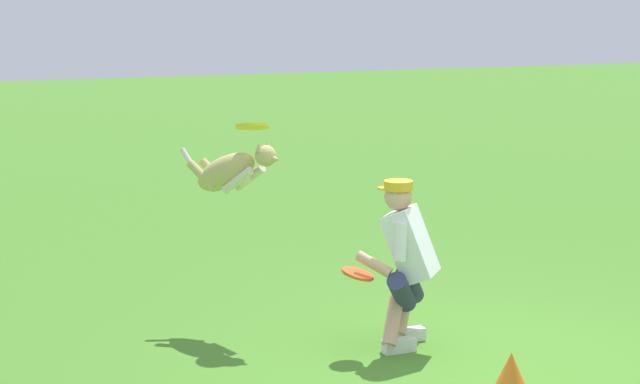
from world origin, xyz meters
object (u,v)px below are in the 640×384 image
(person, at_px, (405,259))
(frisbee_flying, at_px, (252,127))
(training_cone, at_px, (511,374))
(dog, at_px, (231,171))
(frisbee_held, at_px, (358,274))

(person, distance_m, frisbee_flying, 1.61)
(training_cone, bearing_deg, person, -81.83)
(person, relative_size, training_cone, 4.24)
(dog, height_order, training_cone, dog)
(person, height_order, frisbee_flying, frisbee_flying)
(frisbee_held, bearing_deg, frisbee_flying, -61.98)
(frisbee_flying, bearing_deg, dog, -39.67)
(person, relative_size, frisbee_flying, 4.76)
(person, xyz_separation_m, frisbee_held, (0.38, -0.03, -0.09))
(frisbee_held, bearing_deg, training_cone, 114.32)
(dog, relative_size, frisbee_flying, 3.31)
(person, xyz_separation_m, dog, (1.02, -1.08, 0.58))
(frisbee_flying, xyz_separation_m, training_cone, (-1.05, 2.16, -1.49))
(dog, height_order, frisbee_held, dog)
(person, height_order, training_cone, person)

